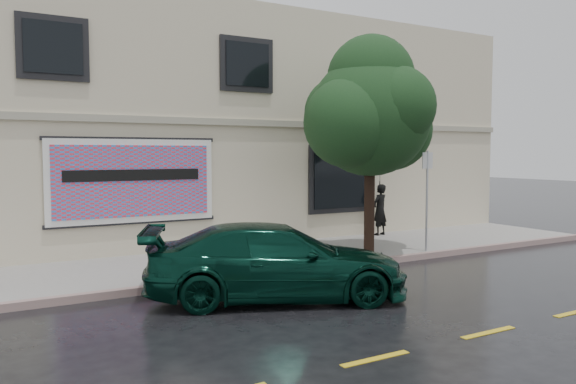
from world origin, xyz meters
TOP-DOWN VIEW (x-y plane):
  - ground at (0.00, 0.00)m, footprint 90.00×90.00m
  - sidewalk at (0.00, 3.25)m, footprint 20.00×3.50m
  - curb at (0.00, 1.50)m, footprint 20.00×0.18m
  - road_marking at (0.00, -3.50)m, footprint 19.00×0.12m
  - building at (0.00, 9.00)m, footprint 20.00×8.12m
  - billboard at (-3.20, 4.92)m, footprint 4.30×0.16m
  - car at (-1.85, -0.12)m, footprint 5.35×3.88m
  - pedestrian at (4.48, 4.60)m, footprint 0.67×0.53m
  - umbrella at (4.48, 4.60)m, footprint 1.44×1.44m
  - street_tree at (2.22, 2.26)m, footprint 3.11×3.11m
  - sign_pole at (3.69, 1.70)m, footprint 0.33×0.06m

SIDE VIEW (x-z plane):
  - ground at x=0.00m, z-range 0.00..0.00m
  - road_marking at x=0.00m, z-range 0.00..0.01m
  - sidewalk at x=0.00m, z-range 0.00..0.15m
  - curb at x=0.00m, z-range -0.01..0.15m
  - car at x=-1.85m, z-range 0.00..1.43m
  - pedestrian at x=4.48m, z-range 0.15..1.77m
  - sign_pole at x=3.69m, z-range 0.41..3.08m
  - billboard at x=-3.20m, z-range 0.95..3.15m
  - umbrella at x=4.48m, z-range 1.77..2.59m
  - building at x=0.00m, z-range 0.00..7.00m
  - street_tree at x=2.22m, z-range 1.14..6.26m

